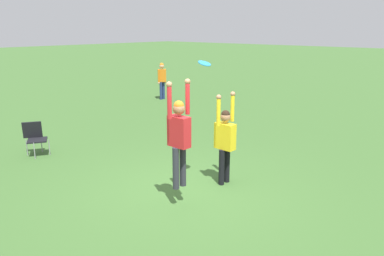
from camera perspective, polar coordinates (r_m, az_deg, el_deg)
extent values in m
plane|color=#3D662D|center=(7.66, -0.83, -9.73)|extent=(120.00, 120.00, 0.00)
cylinder|color=#2D2D38|center=(6.80, -2.48, -6.16)|extent=(0.12, 0.12, 0.79)
cylinder|color=#2D2D38|center=(6.93, -1.41, -5.74)|extent=(0.12, 0.12, 0.79)
cube|color=red|center=(6.66, -1.99, -0.55)|extent=(0.21, 0.42, 0.56)
sphere|color=#9E704C|center=(6.56, -2.02, 2.92)|extent=(0.21, 0.21, 0.21)
sphere|color=orange|center=(6.54, -2.03, 3.42)|extent=(0.18, 0.18, 0.18)
cylinder|color=red|center=(6.36, -3.46, 4.01)|extent=(0.08, 0.08, 0.59)
sphere|color=#9E704C|center=(6.31, -3.50, 6.64)|extent=(0.10, 0.10, 0.10)
cylinder|color=red|center=(6.69, -0.68, 4.59)|extent=(0.08, 0.08, 0.59)
sphere|color=#9E704C|center=(6.64, -0.69, 7.09)|extent=(0.10, 0.10, 0.10)
cylinder|color=black|center=(7.89, 4.53, -5.99)|extent=(0.12, 0.12, 0.77)
cylinder|color=black|center=(8.03, 5.36, -5.61)|extent=(0.12, 0.12, 0.77)
cube|color=yellow|center=(7.75, 5.05, -1.25)|extent=(0.21, 0.43, 0.55)
sphere|color=#9E704C|center=(7.65, 5.12, 1.65)|extent=(0.21, 0.21, 0.21)
sphere|color=black|center=(7.63, 5.13, 2.07)|extent=(0.18, 0.18, 0.18)
cylinder|color=yellow|center=(7.42, 4.06, 2.52)|extent=(0.08, 0.08, 0.58)
sphere|color=#9E704C|center=(7.37, 4.10, 4.71)|extent=(0.10, 0.10, 0.10)
cylinder|color=yellow|center=(7.80, 6.19, 3.09)|extent=(0.08, 0.08, 0.58)
sphere|color=#9E704C|center=(7.75, 6.25, 5.18)|extent=(0.10, 0.10, 0.10)
cylinder|color=#2D9EDB|center=(7.24, 1.92, 9.82)|extent=(0.26, 0.25, 0.10)
cylinder|color=gray|center=(10.22, -22.89, -3.23)|extent=(0.02, 0.02, 0.43)
cylinder|color=gray|center=(10.38, -20.92, -2.74)|extent=(0.02, 0.02, 0.43)
cylinder|color=gray|center=(10.56, -23.85, -2.75)|extent=(0.02, 0.02, 0.43)
cylinder|color=gray|center=(10.73, -21.94, -2.29)|extent=(0.02, 0.02, 0.43)
cube|color=black|center=(10.42, -22.51, -1.72)|extent=(0.65, 0.65, 0.04)
cube|color=black|center=(10.54, -23.17, -0.25)|extent=(0.46, 0.34, 0.44)
cylinder|color=navy|center=(17.29, -4.76, 5.68)|extent=(0.12, 0.12, 0.81)
cylinder|color=navy|center=(17.40, -4.36, 5.75)|extent=(0.12, 0.12, 0.81)
cube|color=orange|center=(17.25, -4.61, 7.97)|extent=(0.41, 0.39, 0.57)
sphere|color=tan|center=(17.20, -4.64, 9.37)|extent=(0.22, 0.22, 0.22)
sphere|color=orange|center=(17.19, -4.64, 9.57)|extent=(0.19, 0.19, 0.19)
cylinder|color=orange|center=(17.11, -5.11, 7.85)|extent=(0.08, 0.08, 0.60)
sphere|color=tan|center=(17.15, -5.09, 6.85)|extent=(0.10, 0.10, 0.10)
cylinder|color=orange|center=(17.39, -4.11, 7.99)|extent=(0.08, 0.08, 0.60)
sphere|color=tan|center=(17.43, -4.09, 7.00)|extent=(0.10, 0.10, 0.10)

